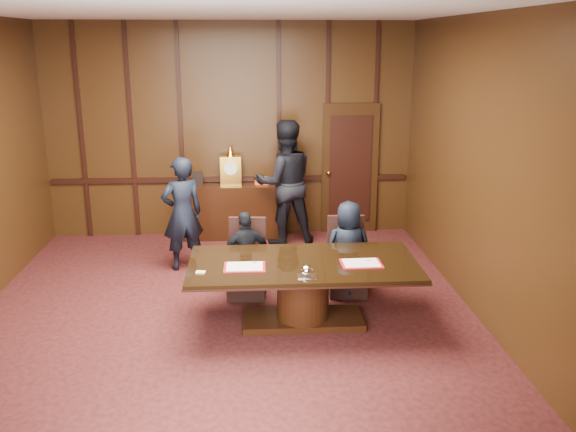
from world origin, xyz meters
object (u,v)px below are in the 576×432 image
object	(u,v)px
sideboard	(232,209)
witness_right	(285,183)
conference_table	(303,282)
witness_left	(182,214)
signatory_left	(246,255)
signatory_right	(348,249)

from	to	relation	value
sideboard	witness_right	world-z (taller)	witness_right
sideboard	conference_table	bearing A→B (deg)	-74.86
witness_left	witness_right	size ratio (longest dim) A/B	0.82
witness_right	signatory_left	bearing A→B (deg)	64.17
signatory_left	signatory_right	distance (m)	1.30
sideboard	conference_table	world-z (taller)	sideboard
sideboard	witness_right	distance (m)	1.07
signatory_left	witness_left	size ratio (longest dim) A/B	0.69
sideboard	witness_left	distance (m)	1.60
witness_left	signatory_right	bearing A→B (deg)	130.08
conference_table	signatory_right	bearing A→B (deg)	50.91
conference_table	witness_left	bearing A→B (deg)	129.29
signatory_left	signatory_right	bearing A→B (deg)	164.56
sideboard	witness_left	world-z (taller)	witness_left
signatory_left	conference_table	bearing A→B (deg)	113.66
conference_table	witness_right	world-z (taller)	witness_right
witness_left	witness_right	world-z (taller)	witness_right
witness_left	signatory_left	bearing A→B (deg)	106.06
sideboard	witness_right	size ratio (longest dim) A/B	0.80
signatory_right	witness_left	xyz separation A→B (m)	(-2.21, 1.10, 0.20)
conference_table	signatory_left	size ratio (longest dim) A/B	2.31
witness_left	conference_table	bearing A→B (deg)	105.92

